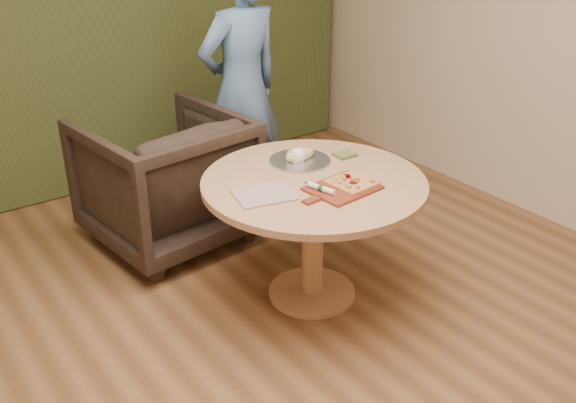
% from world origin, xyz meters
% --- Properties ---
extents(room_shell, '(5.04, 6.04, 2.84)m').
position_xyz_m(room_shell, '(0.00, 0.00, 1.40)').
color(room_shell, brown).
rests_on(room_shell, ground).
extents(curtain, '(4.80, 0.14, 2.78)m').
position_xyz_m(curtain, '(0.00, 2.90, 1.40)').
color(curtain, '#323E1C').
rests_on(curtain, ground).
extents(pedestal_table, '(1.24, 1.24, 0.75)m').
position_xyz_m(pedestal_table, '(0.51, 0.65, 0.61)').
color(pedestal_table, tan).
rests_on(pedestal_table, ground).
extents(pizza_paddle, '(0.46, 0.31, 0.01)m').
position_xyz_m(pizza_paddle, '(0.55, 0.46, 0.76)').
color(pizza_paddle, maroon).
rests_on(pizza_paddle, pedestal_table).
extents(flatbread_pizza, '(0.24, 0.24, 0.04)m').
position_xyz_m(flatbread_pizza, '(0.61, 0.45, 0.78)').
color(flatbread_pizza, '#DE9256').
rests_on(flatbread_pizza, pizza_paddle).
extents(cutlery_roll, '(0.07, 0.20, 0.03)m').
position_xyz_m(cutlery_roll, '(0.44, 0.49, 0.78)').
color(cutlery_roll, white).
rests_on(cutlery_roll, pizza_paddle).
extents(newspaper, '(0.35, 0.31, 0.01)m').
position_xyz_m(newspaper, '(0.18, 0.65, 0.76)').
color(newspaper, beige).
rests_on(newspaper, pedestal_table).
extents(serving_tray, '(0.36, 0.36, 0.02)m').
position_xyz_m(serving_tray, '(0.60, 0.89, 0.76)').
color(serving_tray, silver).
rests_on(serving_tray, pedestal_table).
extents(bread_roll, '(0.19, 0.09, 0.09)m').
position_xyz_m(bread_roll, '(0.59, 0.89, 0.79)').
color(bread_roll, '#DCBB86').
rests_on(bread_roll, serving_tray).
extents(green_packet, '(0.12, 0.10, 0.02)m').
position_xyz_m(green_packet, '(0.87, 0.81, 0.76)').
color(green_packet, '#4B5928').
rests_on(green_packet, pedestal_table).
extents(armchair, '(1.05, 0.99, 0.98)m').
position_xyz_m(armchair, '(0.14, 1.76, 0.49)').
color(armchair, black).
rests_on(armchair, ground).
extents(person_standing, '(0.72, 0.51, 1.85)m').
position_xyz_m(person_standing, '(0.80, 1.84, 0.92)').
color(person_standing, '#496C91').
rests_on(person_standing, ground).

